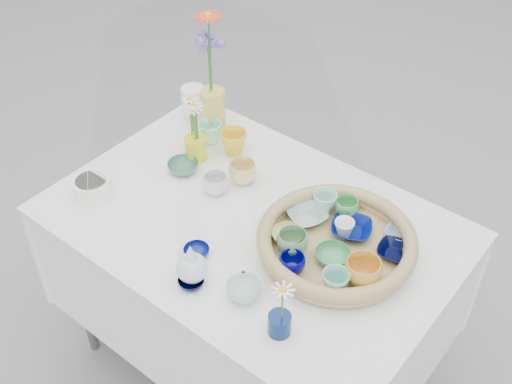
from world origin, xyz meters
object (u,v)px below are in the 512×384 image
Objects in this scene: wicker_tray at (336,243)px; bud_vase_seafoam at (244,284)px; tall_vase_yellow at (213,111)px; display_table at (253,362)px.

bud_vase_seafoam is at bearing -108.94° from wicker_tray.
wicker_tray is 0.74m from tall_vase_yellow.
wicker_tray reaches higher than display_table.
tall_vase_yellow reaches higher than bud_vase_seafoam.
tall_vase_yellow is at bearing 137.36° from bud_vase_seafoam.
bud_vase_seafoam is at bearing -55.26° from display_table.
display_table is 0.85m from wicker_tray.
tall_vase_yellow reaches higher than display_table.
display_table is 12.41× the size of bud_vase_seafoam.
bud_vase_seafoam is 0.81m from tall_vase_yellow.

